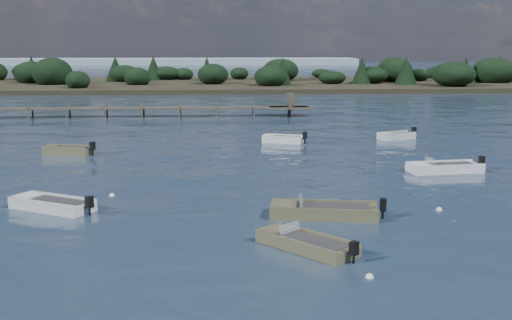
{
  "coord_description": "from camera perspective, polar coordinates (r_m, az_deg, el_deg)",
  "views": [
    {
      "loc": [
        -4.57,
        -26.69,
        8.47
      ],
      "look_at": [
        -2.11,
        14.0,
        1.0
      ],
      "focal_mm": 45.0,
      "sensor_mm": 36.0,
      "label": 1
    }
  ],
  "objects": [
    {
      "name": "jetty",
      "position": [
        76.99,
        -16.37,
        4.39
      ],
      "size": [
        64.5,
        3.2,
        3.4
      ],
      "color": "#463F33",
      "rests_on": "ground"
    },
    {
      "name": "tender_far_grey",
      "position": [
        51.52,
        -16.35,
        0.71
      ],
      "size": [
        4.16,
        2.45,
        1.32
      ],
      "color": "#666444",
      "rests_on": "ground"
    },
    {
      "name": "dinghy_near_olive",
      "position": [
        27.01,
        4.5,
        -7.58
      ],
      "size": [
        4.15,
        4.43,
        1.17
      ],
      "color": "#666444",
      "rests_on": "ground"
    },
    {
      "name": "buoy_a",
      "position": [
        24.2,
        10.05,
        -10.26
      ],
      "size": [
        0.32,
        0.32,
        0.32
      ],
      "primitive_type": "sphere",
      "color": "silver",
      "rests_on": "ground"
    },
    {
      "name": "tender_far_grey_b",
      "position": [
        58.51,
        12.38,
        2.0
      ],
      "size": [
        3.76,
        2.37,
        1.27
      ],
      "color": "silver",
      "rests_on": "ground"
    },
    {
      "name": "dinghy_mid_white_a",
      "position": [
        31.96,
        6.02,
        -4.72
      ],
      "size": [
        5.75,
        2.85,
        1.32
      ],
      "color": "#666444",
      "rests_on": "ground"
    },
    {
      "name": "buoy_b",
      "position": [
        34.32,
        15.97,
        -4.31
      ],
      "size": [
        0.32,
        0.32,
        0.32
      ],
      "primitive_type": "sphere",
      "color": "silver",
      "rests_on": "ground"
    },
    {
      "name": "buoy_c",
      "position": [
        36.94,
        -12.68,
        -3.13
      ],
      "size": [
        0.32,
        0.32,
        0.32
      ],
      "primitive_type": "sphere",
      "color": "silver",
      "rests_on": "ground"
    },
    {
      "name": "tender_far_white",
      "position": [
        55.17,
        2.41,
        1.74
      ],
      "size": [
        3.86,
        2.48,
        1.31
      ],
      "color": "silver",
      "rests_on": "ground"
    },
    {
      "name": "far_headland",
      "position": [
        130.25,
        9.75,
        7.37
      ],
      "size": [
        190.0,
        40.0,
        5.8
      ],
      "color": "black",
      "rests_on": "ground"
    },
    {
      "name": "ground",
      "position": [
        87.22,
        -0.44,
        4.81
      ],
      "size": [
        400.0,
        400.0,
        0.0
      ],
      "primitive_type": "plane",
      "color": "#172537",
      "rests_on": "ground"
    },
    {
      "name": "dinghy_mid_grey",
      "position": [
        34.73,
        -17.66,
        -3.95
      ],
      "size": [
        4.7,
        3.68,
        1.22
      ],
      "color": "silver",
      "rests_on": "ground"
    },
    {
      "name": "dinghy_mid_white_b",
      "position": [
        44.46,
        16.41,
        -0.8
      ],
      "size": [
        5.32,
        2.42,
        1.3
      ],
      "color": "silver",
      "rests_on": "ground"
    }
  ]
}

